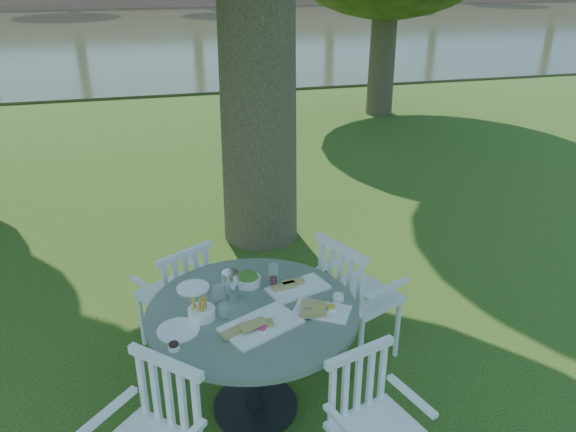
% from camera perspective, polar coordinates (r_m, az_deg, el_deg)
% --- Properties ---
extents(ground, '(140.00, 140.00, 0.00)m').
position_cam_1_polar(ground, '(4.78, 0.61, -10.30)').
color(ground, '#1C3A0C').
rests_on(ground, ground).
extents(table, '(1.30, 1.30, 0.79)m').
position_cam_1_polar(table, '(3.57, -3.55, -11.61)').
color(table, black).
rests_on(table, ground).
extents(chair_ne, '(0.62, 0.64, 0.97)m').
position_cam_1_polar(chair_ne, '(4.07, 6.40, -7.62)').
color(chair_ne, white).
rests_on(chair_ne, ground).
extents(chair_nw, '(0.59, 0.58, 0.88)m').
position_cam_1_polar(chair_nw, '(4.24, -10.96, -7.43)').
color(chair_nw, white).
rests_on(chair_nw, ground).
extents(chair_sw, '(0.63, 0.63, 0.92)m').
position_cam_1_polar(chair_sw, '(3.13, -13.18, -20.48)').
color(chair_sw, white).
rests_on(chair_sw, ground).
extents(chair_se, '(0.54, 0.52, 0.86)m').
position_cam_1_polar(chair_se, '(3.22, 8.18, -19.27)').
color(chair_se, white).
rests_on(chair_se, ground).
extents(tableware, '(1.18, 0.84, 0.21)m').
position_cam_1_polar(tableware, '(3.49, -4.23, -8.53)').
color(tableware, white).
rests_on(tableware, table).
extents(river, '(100.00, 28.00, 0.12)m').
position_cam_1_polar(river, '(26.96, -12.82, 17.87)').
color(river, '#30341F').
rests_on(river, ground).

